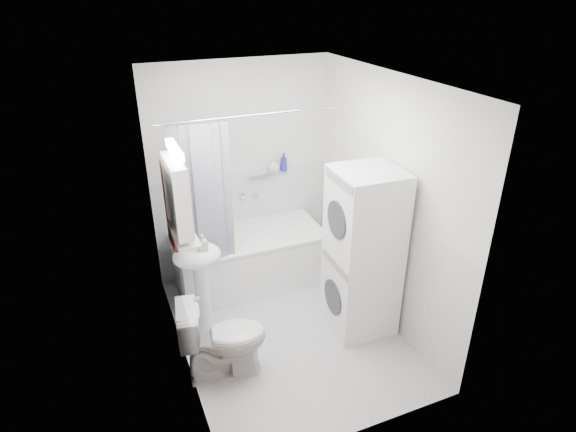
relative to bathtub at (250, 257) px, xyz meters
name	(u,v)px	position (x,y,z in m)	size (l,w,h in m)	color
floor	(288,330)	(0.07, -0.92, -0.34)	(2.60, 2.60, 0.00)	silver
room_walls	(288,190)	(0.07, -0.92, 1.15)	(2.60, 2.60, 2.60)	silver
wainscot	(276,263)	(0.07, -0.63, 0.26)	(1.98, 2.58, 2.58)	white
door	(197,299)	(-0.88, -1.47, 0.66)	(0.05, 2.00, 2.00)	brown
bathtub	(250,257)	(0.00, 0.00, 0.00)	(1.61, 0.76, 0.61)	white
tub_spout	(255,194)	(0.20, 0.33, 0.59)	(0.04, 0.04, 0.12)	silver
curtain_rod	(255,115)	(0.00, -0.32, 1.66)	(0.02, 0.02, 1.79)	silver
shower_curtain	(204,200)	(-0.52, -0.32, 0.91)	(0.55, 0.02, 1.45)	#131643
sink	(199,269)	(-0.68, -0.61, 0.36)	(0.44, 0.37, 1.04)	white
medicine_cabinet	(177,194)	(-0.84, -0.82, 1.23)	(0.13, 0.50, 0.71)	white
shelf	(184,234)	(-0.82, -0.82, 0.86)	(0.18, 0.54, 0.03)	silver
shower_caddy	(259,175)	(0.25, 0.32, 0.81)	(0.22, 0.06, 0.02)	silver
towel	(170,205)	(-0.87, -0.57, 1.03)	(0.07, 0.31, 0.76)	maroon
washer_dryer	(363,253)	(0.75, -1.10, 0.48)	(0.61, 0.60, 1.63)	white
toilet	(223,339)	(-0.65, -1.22, 0.02)	(0.41, 0.74, 0.72)	white
soap_pump	(203,248)	(-0.64, -0.67, 0.61)	(0.08, 0.17, 0.08)	gray
shelf_bottle	(187,237)	(-0.82, -0.97, 0.91)	(0.07, 0.18, 0.07)	gray
shelf_cup	(180,222)	(-0.82, -0.70, 0.92)	(0.10, 0.09, 0.10)	gray
shampoo_a	(274,167)	(0.42, 0.32, 0.89)	(0.13, 0.17, 0.13)	gray
shampoo_b	(284,167)	(0.54, 0.32, 0.86)	(0.08, 0.21, 0.08)	navy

